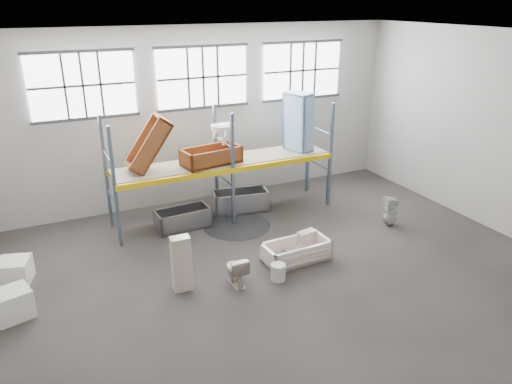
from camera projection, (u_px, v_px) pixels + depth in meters
floor at (285, 276)px, 10.81m from camera, size 12.00×10.00×0.10m
ceiling at (291, 34)px, 8.93m from camera, size 12.00×10.00×0.10m
wall_back at (203, 115)px, 14.11m from camera, size 12.00×0.10×5.00m
wall_front at (501, 293)px, 5.64m from camera, size 12.00×0.10×5.00m
wall_right at (499, 133)px, 12.29m from camera, size 0.10×10.00×5.00m
window_left at (83, 86)px, 12.33m from camera, size 2.60×0.04×1.60m
window_mid at (203, 77)px, 13.61m from camera, size 2.60×0.04×1.60m
window_right at (302, 70)px, 14.89m from camera, size 2.60×0.04×1.60m
rack_upright_la at (115, 188)px, 11.47m from camera, size 0.08×0.08×3.00m
rack_upright_lb at (106, 173)px, 12.48m from camera, size 0.08×0.08×3.00m
rack_upright_ma at (233, 170)px, 12.67m from camera, size 0.08×0.08×3.00m
rack_upright_mb at (216, 158)px, 13.68m from camera, size 0.08×0.08×3.00m
rack_upright_ra at (330, 155)px, 13.87m from camera, size 0.08×0.08×3.00m
rack_upright_rb at (308, 145)px, 14.88m from camera, size 0.08×0.08×3.00m
rack_beam_front at (233, 170)px, 12.67m from camera, size 6.00×0.10×0.14m
rack_beam_back at (216, 158)px, 13.68m from camera, size 6.00×0.10×0.14m
shelf_deck at (224, 161)px, 13.15m from camera, size 5.90×1.10×0.03m
wet_patch at (237, 226)px, 13.06m from camera, size 1.80×1.80×0.00m
bathtub_beige at (296, 251)px, 11.28m from camera, size 1.57×0.78×0.45m
cistern_spare at (307, 239)px, 11.71m from camera, size 0.50×0.30×0.44m
sink_in_tub at (292, 250)px, 11.49m from camera, size 0.62×0.62×0.17m
toilet_beige at (236, 270)px, 10.28m from camera, size 0.38×0.66×0.68m
cistern_tall at (181, 264)px, 10.01m from camera, size 0.40×0.27×1.21m
toilet_white at (391, 211)px, 12.95m from camera, size 0.43×0.43×0.82m
steel_tub_left at (183, 218)px, 12.87m from camera, size 1.44×0.73×0.52m
steel_tub_right at (240, 200)px, 13.95m from camera, size 1.66×1.00×0.57m
rust_tub_flat at (211, 156)px, 12.78m from camera, size 1.63×0.96×0.43m
rust_tub_tilted at (149, 144)px, 12.11m from camera, size 1.22×0.74×1.45m
sink_on_shelf at (223, 144)px, 12.84m from camera, size 0.69×0.56×0.56m
blue_tub_upright at (298, 123)px, 13.75m from camera, size 0.74×0.91×1.69m
bucket at (278, 272)px, 10.50m from camera, size 0.37×0.37×0.37m
carton_near at (12, 304)px, 9.24m from camera, size 0.79×0.72×0.57m
carton_far at (15, 271)px, 10.38m from camera, size 0.78×0.78×0.53m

